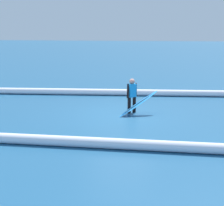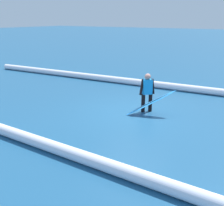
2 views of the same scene
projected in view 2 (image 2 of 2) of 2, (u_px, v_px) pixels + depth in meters
ground_plane at (132, 112)px, 10.28m from camera, size 157.66×157.66×0.00m
surfer at (147, 91)px, 10.07m from camera, size 0.39×0.55×1.44m
surfboard at (151, 103)px, 9.78m from camera, size 1.62×1.18×0.96m
wave_crest_foreground at (184, 88)px, 13.08m from camera, size 24.33×2.19×0.33m
wave_crest_midground at (151, 181)px, 5.66m from camera, size 25.83×0.40×0.32m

